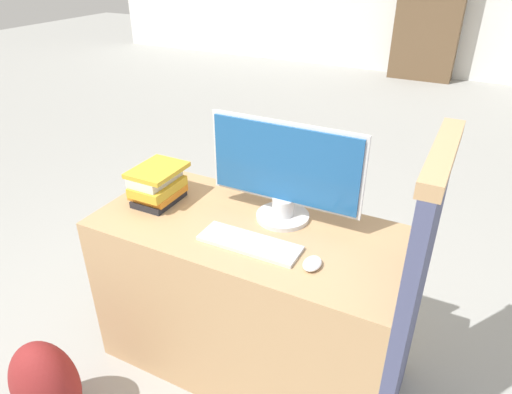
% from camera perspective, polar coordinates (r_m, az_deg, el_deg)
% --- Properties ---
extents(desk, '(1.33, 0.63, 0.78)m').
position_cam_1_polar(desk, '(2.16, -0.83, -12.37)').
color(desk, tan).
rests_on(desk, ground_plane).
extents(carrel_divider, '(0.07, 0.56, 1.28)m').
position_cam_1_polar(carrel_divider, '(1.82, 18.71, -12.76)').
color(carrel_divider, '#474C70').
rests_on(carrel_divider, ground_plane).
extents(monitor, '(0.67, 0.23, 0.44)m').
position_cam_1_polar(monitor, '(1.88, 3.56, 3.11)').
color(monitor, silver).
rests_on(monitor, desk).
extents(keyboard, '(0.41, 0.14, 0.02)m').
position_cam_1_polar(keyboard, '(1.81, -0.82, -5.79)').
color(keyboard, silver).
rests_on(keyboard, desk).
extents(mouse, '(0.07, 0.10, 0.03)m').
position_cam_1_polar(mouse, '(1.70, 7.04, -8.25)').
color(mouse, white).
rests_on(mouse, desk).
extents(book_stack, '(0.19, 0.26, 0.16)m').
position_cam_1_polar(book_stack, '(2.12, -12.23, 1.48)').
color(book_stack, '#232328').
rests_on(book_stack, desk).
extents(backpack, '(0.31, 0.27, 0.44)m').
position_cam_1_polar(backpack, '(2.22, -24.98, -20.84)').
color(backpack, maroon).
rests_on(backpack, ground_plane).
extents(bookshelf_far, '(0.92, 0.32, 1.91)m').
position_cam_1_polar(bookshelf_far, '(7.53, 20.91, 20.78)').
color(bookshelf_far, brown).
rests_on(bookshelf_far, ground_plane).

